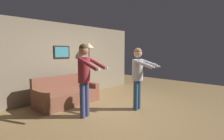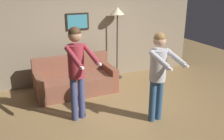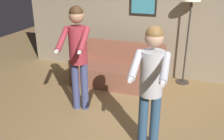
# 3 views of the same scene
# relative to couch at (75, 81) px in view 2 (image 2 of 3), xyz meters

# --- Properties ---
(ground_plane) EXTENTS (12.00, 12.00, 0.00)m
(ground_plane) POSITION_rel_couch_xyz_m (0.59, -1.51, -0.28)
(ground_plane) COLOR olive
(back_wall_assembly) EXTENTS (6.40, 0.09, 2.60)m
(back_wall_assembly) POSITION_rel_couch_xyz_m (0.58, 0.77, 1.02)
(back_wall_assembly) COLOR gray
(back_wall_assembly) RESTS_ON ground_plane
(couch) EXTENTS (1.92, 0.89, 0.87)m
(couch) POSITION_rel_couch_xyz_m (0.00, 0.00, 0.00)
(couch) COLOR brown
(couch) RESTS_ON ground_plane
(torchiere_lamp) EXTENTS (0.36, 0.36, 1.95)m
(torchiere_lamp) POSITION_rel_couch_xyz_m (1.34, 0.51, 1.38)
(torchiere_lamp) COLOR #332D28
(torchiere_lamp) RESTS_ON ground_plane
(person_standing_left) EXTENTS (0.53, 0.75, 1.82)m
(person_standing_left) POSITION_rel_couch_xyz_m (-0.29, -1.27, 0.84)
(person_standing_left) COLOR #3C426D
(person_standing_left) RESTS_ON ground_plane
(person_standing_right) EXTENTS (0.47, 0.73, 1.73)m
(person_standing_right) POSITION_rel_couch_xyz_m (1.07, -1.91, 0.78)
(person_standing_right) COLOR #2D4C6B
(person_standing_right) RESTS_ON ground_plane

